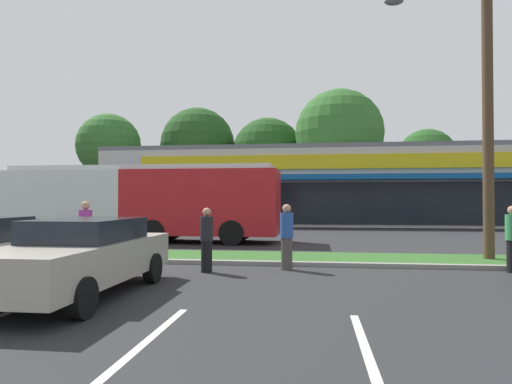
% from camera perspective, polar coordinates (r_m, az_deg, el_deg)
% --- Properties ---
extents(grass_median, '(56.00, 2.20, 0.12)m').
position_cam_1_polar(grass_median, '(13.63, -0.21, -8.35)').
color(grass_median, '#2D5B23').
rests_on(grass_median, ground_plane).
extents(curb_lip, '(56.00, 0.24, 0.12)m').
position_cam_1_polar(curb_lip, '(12.43, -0.96, -9.06)').
color(curb_lip, gray).
rests_on(curb_lip, ground_plane).
extents(parking_stripe_1, '(0.12, 4.80, 0.01)m').
position_cam_1_polar(parking_stripe_1, '(8.52, -28.20, -13.06)').
color(parking_stripe_1, silver).
rests_on(parking_stripe_1, ground_plane).
extents(parking_stripe_2, '(0.12, 4.80, 0.01)m').
position_cam_1_polar(parking_stripe_2, '(5.46, -16.89, -20.17)').
color(parking_stripe_2, silver).
rests_on(parking_stripe_2, ground_plane).
extents(parking_stripe_3, '(0.12, 4.80, 0.01)m').
position_cam_1_polar(parking_stripe_3, '(5.06, 14.98, -21.78)').
color(parking_stripe_3, silver).
rests_on(parking_stripe_3, ground_plane).
extents(storefront_building, '(31.93, 12.15, 5.55)m').
position_cam_1_polar(storefront_building, '(34.82, 8.99, 0.61)').
color(storefront_building, '#BCB7AD').
rests_on(storefront_building, ground_plane).
extents(tree_far_left, '(6.49, 6.49, 10.65)m').
position_cam_1_polar(tree_far_left, '(48.40, -18.32, 5.66)').
color(tree_far_left, '#473323').
rests_on(tree_far_left, ground_plane).
extents(tree_left, '(7.89, 7.89, 11.62)m').
position_cam_1_polar(tree_left, '(48.24, -7.47, 5.98)').
color(tree_left, '#473323').
rests_on(tree_left, ground_plane).
extents(tree_mid_left, '(7.26, 7.26, 10.17)m').
position_cam_1_polar(tree_mid_left, '(45.62, 1.50, 4.94)').
color(tree_mid_left, '#473323').
rests_on(tree_mid_left, ground_plane).
extents(tree_mid, '(8.21, 8.21, 12.10)m').
position_cam_1_polar(tree_mid, '(42.55, 10.61, 7.36)').
color(tree_mid, '#473323').
rests_on(tree_mid, ground_plane).
extents(tree_mid_right, '(5.64, 5.64, 8.66)m').
position_cam_1_polar(tree_mid_right, '(46.28, 21.04, 4.05)').
color(tree_mid_right, '#473323').
rests_on(tree_mid_right, ground_plane).
extents(utility_pole, '(3.03, 2.40, 10.91)m').
position_cam_1_polar(utility_pole, '(14.91, 26.98, 14.70)').
color(utility_pole, '#4C3826').
rests_on(utility_pole, ground_plane).
extents(city_bus, '(11.76, 2.69, 3.25)m').
position_cam_1_polar(city_bus, '(19.90, -14.17, -1.08)').
color(city_bus, '#AD191E').
rests_on(city_bus, ground_plane).
extents(car_0, '(1.93, 4.77, 1.44)m').
position_cam_1_polar(car_0, '(9.03, -21.45, -7.59)').
color(car_0, '#9E998C').
rests_on(car_0, ground_plane).
extents(pedestrian_near_bench, '(0.36, 0.36, 1.76)m').
position_cam_1_polar(pedestrian_near_bench, '(12.97, -21.00, -4.98)').
color(pedestrian_near_bench, '#1E2338').
rests_on(pedestrian_near_bench, ground_plane).
extents(pedestrian_by_pole, '(0.32, 0.32, 1.60)m').
position_cam_1_polar(pedestrian_by_pole, '(11.21, -6.33, -6.10)').
color(pedestrian_by_pole, black).
rests_on(pedestrian_by_pole, ground_plane).
extents(pedestrian_mid, '(0.34, 0.34, 1.69)m').
position_cam_1_polar(pedestrian_mid, '(11.58, 3.95, -5.72)').
color(pedestrian_mid, '#47423D').
rests_on(pedestrian_mid, ground_plane).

